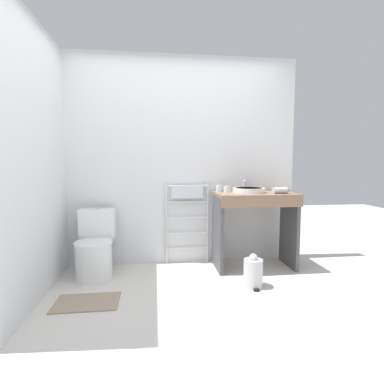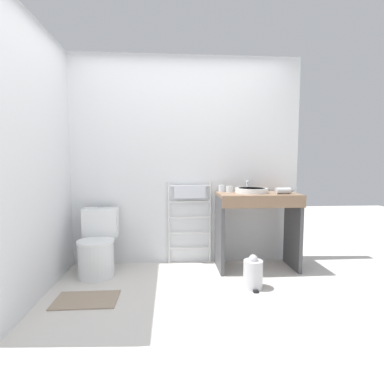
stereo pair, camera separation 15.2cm
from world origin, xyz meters
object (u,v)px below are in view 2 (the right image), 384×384
at_px(sink_basin, 252,190).
at_px(trash_bin, 253,273).
at_px(toilet, 97,248).
at_px(hair_dryer, 284,191).
at_px(towel_radiator, 190,206).
at_px(cup_near_wall, 222,188).
at_px(cup_near_edge, 229,189).

xyz_separation_m(sink_basin, trash_bin, (-0.13, -0.59, -0.78)).
height_order(toilet, trash_bin, toilet).
bearing_deg(hair_dryer, toilet, 178.47).
distance_m(towel_radiator, trash_bin, 1.14).
distance_m(sink_basin, cup_near_wall, 0.36).
distance_m(sink_basin, cup_near_edge, 0.26).
bearing_deg(trash_bin, towel_radiator, 125.42).
distance_m(toilet, cup_near_wall, 1.59).
relative_size(sink_basin, trash_bin, 1.12).
relative_size(towel_radiator, sink_basin, 2.63).
relative_size(towel_radiator, trash_bin, 2.94).
distance_m(hair_dryer, trash_bin, 1.01).
distance_m(towel_radiator, cup_near_wall, 0.45).
height_order(sink_basin, cup_near_edge, cup_near_edge).
bearing_deg(hair_dryer, sink_basin, 156.12).
height_order(cup_near_wall, trash_bin, cup_near_wall).
relative_size(towel_radiator, cup_near_edge, 12.90).
height_order(cup_near_wall, cup_near_edge, cup_near_wall).
bearing_deg(trash_bin, cup_near_wall, 104.33).
distance_m(sink_basin, trash_bin, 0.99).
bearing_deg(cup_near_edge, towel_radiator, 164.86).
relative_size(toilet, sink_basin, 1.92).
height_order(sink_basin, cup_near_wall, cup_near_wall).
xyz_separation_m(cup_near_wall, cup_near_edge, (0.08, -0.07, -0.00)).
relative_size(sink_basin, cup_near_edge, 4.90).
bearing_deg(cup_near_edge, toilet, -173.22).
xyz_separation_m(toilet, sink_basin, (1.76, 0.09, 0.62)).
xyz_separation_m(toilet, cup_near_wall, (1.44, 0.25, 0.63)).
bearing_deg(towel_radiator, toilet, -163.78).
relative_size(towel_radiator, hair_dryer, 4.79).
height_order(sink_basin, hair_dryer, hair_dryer).
relative_size(towel_radiator, cup_near_wall, 12.49).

